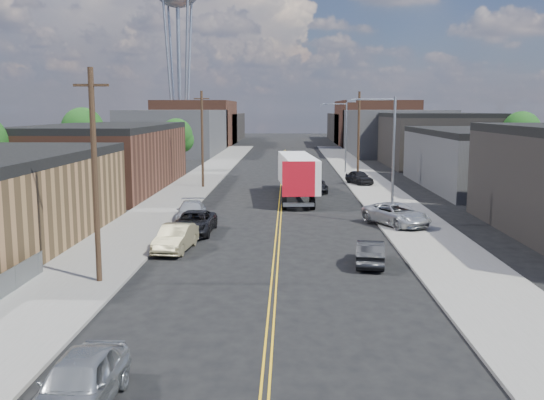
# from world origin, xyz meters

# --- Properties ---
(ground) EXTENTS (260.00, 260.00, 0.00)m
(ground) POSITION_xyz_m (0.00, 60.00, 0.00)
(ground) COLOR black
(ground) RESTS_ON ground
(centerline) EXTENTS (0.32, 120.00, 0.01)m
(centerline) POSITION_xyz_m (0.00, 45.00, 0.01)
(centerline) COLOR gold
(centerline) RESTS_ON ground
(sidewalk_left) EXTENTS (5.00, 140.00, 0.15)m
(sidewalk_left) POSITION_xyz_m (-9.50, 45.00, 0.07)
(sidewalk_left) COLOR slate
(sidewalk_left) RESTS_ON ground
(sidewalk_right) EXTENTS (5.00, 140.00, 0.15)m
(sidewalk_right) POSITION_xyz_m (9.50, 45.00, 0.07)
(sidewalk_right) COLOR slate
(sidewalk_right) RESTS_ON ground
(warehouse_brown) EXTENTS (12.00, 26.00, 6.60)m
(warehouse_brown) POSITION_xyz_m (-18.00, 44.00, 3.30)
(warehouse_brown) COLOR #4F2C1F
(warehouse_brown) RESTS_ON ground
(industrial_right_b) EXTENTS (14.00, 24.00, 6.10)m
(industrial_right_b) POSITION_xyz_m (22.00, 46.00, 3.05)
(industrial_right_b) COLOR #373739
(industrial_right_b) RESTS_ON ground
(industrial_right_c) EXTENTS (14.00, 22.00, 7.60)m
(industrial_right_c) POSITION_xyz_m (22.00, 72.00, 3.80)
(industrial_right_c) COLOR black
(industrial_right_c) RESTS_ON ground
(skyline_left_a) EXTENTS (16.00, 30.00, 8.00)m
(skyline_left_a) POSITION_xyz_m (-20.00, 95.00, 4.00)
(skyline_left_a) COLOR #373739
(skyline_left_a) RESTS_ON ground
(skyline_right_a) EXTENTS (16.00, 30.00, 8.00)m
(skyline_right_a) POSITION_xyz_m (20.00, 95.00, 4.00)
(skyline_right_a) COLOR #373739
(skyline_right_a) RESTS_ON ground
(skyline_left_b) EXTENTS (16.00, 26.00, 10.00)m
(skyline_left_b) POSITION_xyz_m (-20.00, 120.00, 5.00)
(skyline_left_b) COLOR #4F2C1F
(skyline_left_b) RESTS_ON ground
(skyline_right_b) EXTENTS (16.00, 26.00, 10.00)m
(skyline_right_b) POSITION_xyz_m (20.00, 120.00, 5.00)
(skyline_right_b) COLOR #4F2C1F
(skyline_right_b) RESTS_ON ground
(skyline_left_c) EXTENTS (16.00, 40.00, 7.00)m
(skyline_left_c) POSITION_xyz_m (-20.00, 140.00, 3.50)
(skyline_left_c) COLOR black
(skyline_left_c) RESTS_ON ground
(skyline_right_c) EXTENTS (16.00, 40.00, 7.00)m
(skyline_right_c) POSITION_xyz_m (20.00, 140.00, 3.50)
(skyline_right_c) COLOR black
(skyline_right_c) RESTS_ON ground
(streetlight_near) EXTENTS (3.39, 0.25, 9.00)m
(streetlight_near) POSITION_xyz_m (7.60, 25.00, 5.33)
(streetlight_near) COLOR gray
(streetlight_near) RESTS_ON ground
(streetlight_far) EXTENTS (3.39, 0.25, 9.00)m
(streetlight_far) POSITION_xyz_m (7.60, 60.00, 5.33)
(streetlight_far) COLOR gray
(streetlight_far) RESTS_ON ground
(utility_pole_left_near) EXTENTS (1.60, 0.26, 10.00)m
(utility_pole_left_near) POSITION_xyz_m (-8.20, 10.00, 5.14)
(utility_pole_left_near) COLOR black
(utility_pole_left_near) RESTS_ON ground
(utility_pole_left_far) EXTENTS (1.60, 0.26, 10.00)m
(utility_pole_left_far) POSITION_xyz_m (-8.20, 45.00, 5.14)
(utility_pole_left_far) COLOR black
(utility_pole_left_far) RESTS_ON ground
(utility_pole_right) EXTENTS (1.60, 0.26, 10.00)m
(utility_pole_right) POSITION_xyz_m (8.20, 48.00, 5.14)
(utility_pole_right) COLOR black
(utility_pole_right) RESTS_ON ground
(tree_left_mid) EXTENTS (5.10, 5.04, 8.37)m
(tree_left_mid) POSITION_xyz_m (-23.94, 55.00, 5.48)
(tree_left_mid) COLOR black
(tree_left_mid) RESTS_ON ground
(tree_left_far) EXTENTS (4.35, 4.20, 6.97)m
(tree_left_far) POSITION_xyz_m (-13.94, 62.00, 4.57)
(tree_left_far) COLOR black
(tree_left_far) RESTS_ON ground
(tree_right_far) EXTENTS (4.85, 4.76, 7.91)m
(tree_right_far) POSITION_xyz_m (30.06, 60.00, 5.18)
(tree_right_far) COLOR black
(tree_right_far) RESTS_ON ground
(semi_truck) EXTENTS (3.65, 15.61, 4.04)m
(semi_truck) POSITION_xyz_m (1.50, 38.24, 2.30)
(semi_truck) COLOR white
(semi_truck) RESTS_ON ground
(car_left_a) EXTENTS (1.98, 4.67, 1.57)m
(car_left_a) POSITION_xyz_m (-5.00, -2.00, 0.79)
(car_left_a) COLOR #A0A3A5
(car_left_a) RESTS_ON ground
(car_left_b) EXTENTS (2.07, 4.76, 1.52)m
(car_left_b) POSITION_xyz_m (-5.83, 16.74, 0.76)
(car_left_b) COLOR #827855
(car_left_b) RESTS_ON ground
(car_left_c) EXTENTS (2.58, 5.39, 1.48)m
(car_left_c) POSITION_xyz_m (-5.51, 21.65, 0.74)
(car_left_c) COLOR black
(car_left_c) RESTS_ON ground
(car_left_d) EXTENTS (2.55, 5.23, 1.46)m
(car_left_d) POSITION_xyz_m (-6.40, 26.00, 0.73)
(car_left_d) COLOR #B9BCBF
(car_left_d) RESTS_ON ground
(car_right_oncoming) EXTENTS (1.94, 4.23, 1.34)m
(car_right_oncoming) POSITION_xyz_m (5.00, 13.83, 0.67)
(car_right_oncoming) COLOR black
(car_right_oncoming) RESTS_ON ground
(car_right_lot_a) EXTENTS (4.81, 6.01, 1.52)m
(car_right_lot_a) POSITION_xyz_m (8.20, 24.31, 0.91)
(car_right_lot_a) COLOR #B8BBBE
(car_right_lot_a) RESTS_ON sidewalk_right
(car_right_lot_c) EXTENTS (3.06, 4.57, 1.45)m
(car_right_lot_c) POSITION_xyz_m (8.35, 47.80, 0.87)
(car_right_lot_c) COLOR black
(car_right_lot_c) RESTS_ON sidewalk_right
(car_ahead_truck) EXTENTS (2.27, 4.66, 1.28)m
(car_ahead_truck) POSITION_xyz_m (3.42, 42.00, 0.64)
(car_ahead_truck) COLOR black
(car_ahead_truck) RESTS_ON ground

